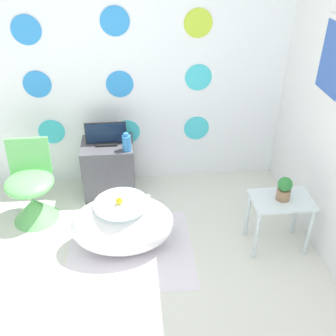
{
  "coord_description": "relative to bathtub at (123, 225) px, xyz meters",
  "views": [
    {
      "loc": [
        0.11,
        -1.72,
        2.46
      ],
      "look_at": [
        0.36,
        0.93,
        0.75
      ],
      "focal_mm": 42.0,
      "sensor_mm": 36.0,
      "label": 1
    }
  ],
  "objects": [
    {
      "name": "potted_plant_left",
      "position": [
        1.32,
        -0.1,
        0.36
      ],
      "size": [
        0.12,
        0.12,
        0.21
      ],
      "color": "#8C6B4C",
      "rests_on": "side_table"
    },
    {
      "name": "rubber_duck",
      "position": [
        -0.01,
        -0.03,
        0.28
      ],
      "size": [
        0.06,
        0.06,
        0.07
      ],
      "color": "yellow",
      "rests_on": "bathtub"
    },
    {
      "name": "tv",
      "position": [
        -0.14,
        0.84,
        0.42
      ],
      "size": [
        0.4,
        0.12,
        0.23
      ],
      "color": "black",
      "rests_on": "tv_cabinet"
    },
    {
      "name": "bathtub",
      "position": [
        0.0,
        0.0,
        0.0
      ],
      "size": [
        0.88,
        0.56,
        0.5
      ],
      "color": "white",
      "rests_on": "ground_plane"
    },
    {
      "name": "wall_back_dotted",
      "position": [
        0.03,
        1.1,
        1.05
      ],
      "size": [
        4.27,
        0.05,
        2.6
      ],
      "color": "white",
      "rests_on": "ground_plane"
    },
    {
      "name": "tv_cabinet",
      "position": [
        -0.14,
        0.84,
        0.04
      ],
      "size": [
        0.51,
        0.42,
        0.57
      ],
      "color": "#4C4C51",
      "rests_on": "ground_plane"
    },
    {
      "name": "ground_plane",
      "position": [
        0.03,
        -0.84,
        -0.25
      ],
      "size": [
        12.0,
        12.0,
        0.0
      ],
      "primitive_type": "plane",
      "color": "silver"
    },
    {
      "name": "rug",
      "position": [
        0.05,
        -0.05,
        -0.25
      ],
      "size": [
        1.08,
        0.97,
        0.01
      ],
      "color": "silver",
      "rests_on": "ground_plane"
    },
    {
      "name": "vase",
      "position": [
        0.06,
        0.7,
        0.4
      ],
      "size": [
        0.08,
        0.08,
        0.18
      ],
      "color": "#2D72B7",
      "rests_on": "tv_cabinet"
    },
    {
      "name": "wall_right",
      "position": [
        1.68,
        0.12,
        1.05
      ],
      "size": [
        0.06,
        2.93,
        2.6
      ],
      "color": "white",
      "rests_on": "ground_plane"
    },
    {
      "name": "chair",
      "position": [
        -0.84,
        0.48,
        0.01
      ],
      "size": [
        0.45,
        0.45,
        0.77
      ],
      "color": "#66C166",
      "rests_on": "ground_plane"
    },
    {
      "name": "side_table",
      "position": [
        1.32,
        -0.1,
        0.16
      ],
      "size": [
        0.5,
        0.33,
        0.5
      ],
      "color": "silver",
      "rests_on": "ground_plane"
    }
  ]
}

